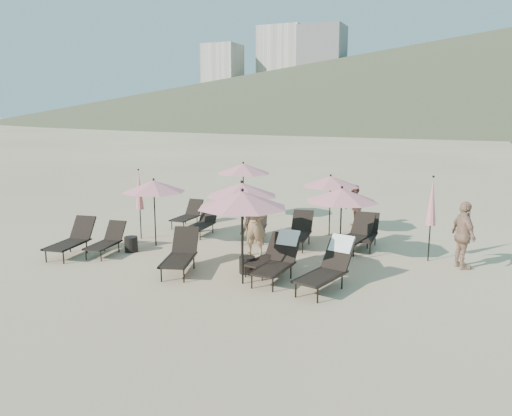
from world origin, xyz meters
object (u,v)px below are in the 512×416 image
at_px(lounger_3, 269,256).
at_px(lounger_10, 366,232).
at_px(lounger_4, 278,258).
at_px(lounger_8, 255,224).
at_px(umbrella_open_1, 242,189).
at_px(beachgoer_c, 464,235).
at_px(lounger_7, 203,222).
at_px(umbrella_open_0, 154,186).
at_px(umbrella_open_4, 331,181).
at_px(umbrella_open_5, 242,200).
at_px(side_table_1, 247,265).
at_px(lounger_0, 72,239).
at_px(side_table_0, 131,244).
at_px(umbrella_open_2, 342,195).
at_px(umbrella_closed_0, 432,202).
at_px(lounger_1, 107,240).
at_px(lounger_11, 356,234).
at_px(lounger_6, 188,215).
at_px(lounger_2, 181,254).
at_px(beachgoer_a, 255,224).
at_px(beachgoer_b, 354,207).
at_px(umbrella_closed_1, 139,190).
at_px(lounger_5, 328,266).
at_px(lounger_9, 299,231).
at_px(umbrella_open_3, 243,169).

height_order(lounger_3, lounger_10, lounger_10).
height_order(lounger_4, lounger_8, lounger_4).
bearing_deg(umbrella_open_1, beachgoer_c, 13.01).
bearing_deg(lounger_10, lounger_7, -176.11).
relative_size(umbrella_open_0, umbrella_open_1, 0.96).
bearing_deg(umbrella_open_1, lounger_7, 141.06).
height_order(umbrella_open_0, umbrella_open_4, umbrella_open_0).
bearing_deg(umbrella_open_5, lounger_7, 130.14).
bearing_deg(lounger_4, side_table_1, 176.09).
xyz_separation_m(lounger_0, side_table_0, (1.35, 1.00, -0.25)).
bearing_deg(lounger_8, umbrella_open_2, -41.88).
distance_m(umbrella_open_2, umbrella_closed_0, 2.56).
bearing_deg(umbrella_closed_0, lounger_1, -160.73).
xyz_separation_m(lounger_11, umbrella_open_1, (-2.86, -2.16, 1.51)).
bearing_deg(lounger_6, lounger_2, -62.02).
height_order(umbrella_open_1, beachgoer_a, umbrella_open_1).
bearing_deg(lounger_4, beachgoer_a, 132.41).
bearing_deg(side_table_1, beachgoer_a, 106.15).
relative_size(lounger_1, beachgoer_b, 1.03).
relative_size(lounger_8, umbrella_closed_1, 0.82).
bearing_deg(umbrella_closed_0, lounger_8, 175.99).
bearing_deg(lounger_1, lounger_11, 19.38).
bearing_deg(lounger_1, lounger_6, 78.64).
distance_m(umbrella_open_0, side_table_0, 1.91).
distance_m(lounger_0, lounger_10, 8.90).
distance_m(lounger_6, side_table_1, 6.06).
distance_m(lounger_3, umbrella_open_4, 4.80).
bearing_deg(side_table_1, side_table_0, 173.50).
bearing_deg(beachgoer_a, umbrella_open_4, 61.71).
xyz_separation_m(side_table_0, beachgoer_c, (9.21, 2.23, 0.68)).
distance_m(lounger_4, umbrella_closed_0, 4.74).
xyz_separation_m(lounger_5, lounger_7, (-5.44, 3.56, -0.12)).
relative_size(umbrella_open_1, umbrella_closed_0, 0.92).
relative_size(lounger_10, umbrella_closed_0, 0.70).
distance_m(lounger_2, lounger_8, 4.05).
xyz_separation_m(lounger_0, lounger_1, (0.85, 0.50, -0.07)).
bearing_deg(beachgoer_c, lounger_3, 86.25).
xyz_separation_m(lounger_1, umbrella_open_5, (4.82, -0.77, 1.68)).
height_order(lounger_9, umbrella_open_2, umbrella_open_2).
xyz_separation_m(lounger_2, umbrella_open_3, (-1.25, 6.56, 1.54)).
bearing_deg(umbrella_open_5, lounger_11, 66.83).
height_order(lounger_7, umbrella_open_2, umbrella_open_2).
distance_m(lounger_8, lounger_11, 3.36).
distance_m(umbrella_open_0, beachgoer_b, 7.27).
distance_m(lounger_4, lounger_7, 5.32).
xyz_separation_m(lounger_5, lounger_11, (-0.18, 3.78, -0.09)).
distance_m(side_table_1, beachgoer_c, 5.84).
bearing_deg(side_table_0, lounger_11, 26.13).
height_order(lounger_0, lounger_2, lounger_2).
distance_m(lounger_3, lounger_10, 3.96).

